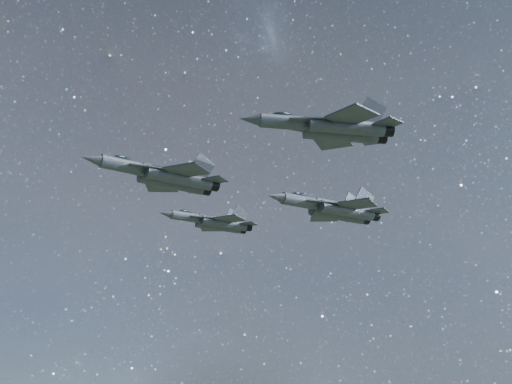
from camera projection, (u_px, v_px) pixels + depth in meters
name	position (u px, v px, depth m)	size (l,w,h in m)	color
jet_lead	(165.00, 176.00, 61.15)	(15.21, 10.67, 3.84)	#353B42
jet_left	(214.00, 222.00, 91.53)	(15.69, 11.13, 3.99)	#353B42
jet_right	(331.00, 128.00, 61.58)	(16.62, 11.15, 4.20)	#353B42
jet_slot	(333.00, 209.00, 88.07)	(19.68, 13.98, 5.01)	#353B42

